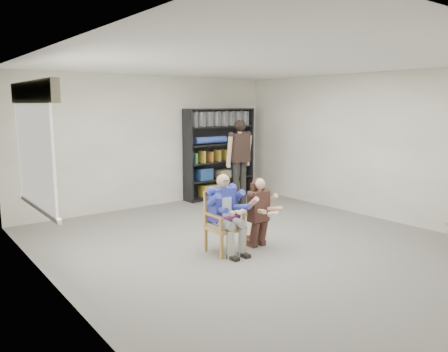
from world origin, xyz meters
TOP-DOWN VIEW (x-y plane):
  - room_shell at (0.00, 0.00)m, footprint 6.00×7.00m
  - floor at (0.00, 0.00)m, footprint 6.00×7.00m
  - window_left at (-2.95, 1.00)m, footprint 0.16×2.00m
  - armchair at (-0.60, 0.06)m, footprint 0.54×0.52m
  - seated_man at (-0.60, 0.06)m, footprint 0.52×0.72m
  - kneeling_woman at (-0.02, -0.06)m, footprint 0.47×0.74m
  - bookshelf at (1.70, 3.28)m, footprint 1.80×0.38m
  - standing_man at (1.51, 2.29)m, footprint 0.59×0.34m

SIDE VIEW (x-z plane):
  - floor at x=0.00m, z-range -0.01..0.01m
  - armchair at x=-0.60m, z-range 0.00..0.92m
  - kneeling_woman at x=-0.02m, z-range 0.00..1.09m
  - seated_man at x=-0.60m, z-range 0.00..1.20m
  - standing_man at x=1.51m, z-range 0.00..1.86m
  - bookshelf at x=1.70m, z-range 0.00..2.10m
  - room_shell at x=0.00m, z-range 0.00..2.80m
  - window_left at x=-2.95m, z-range 0.76..2.50m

